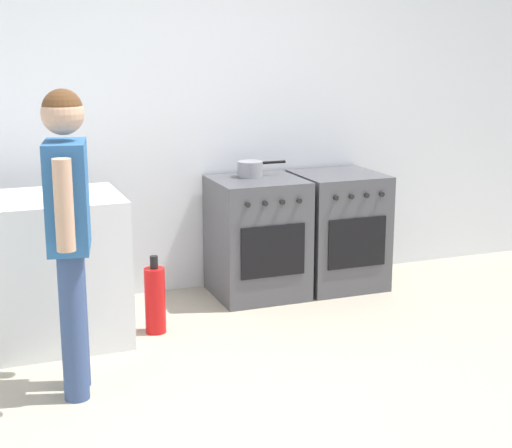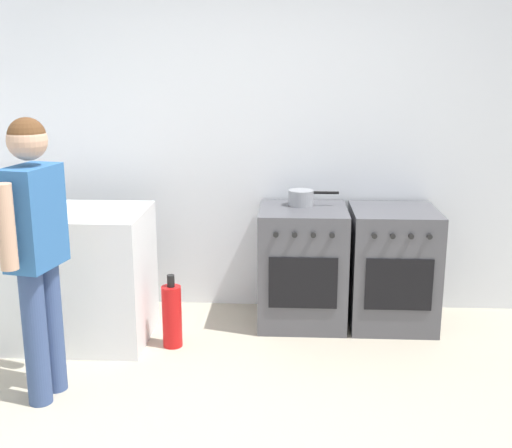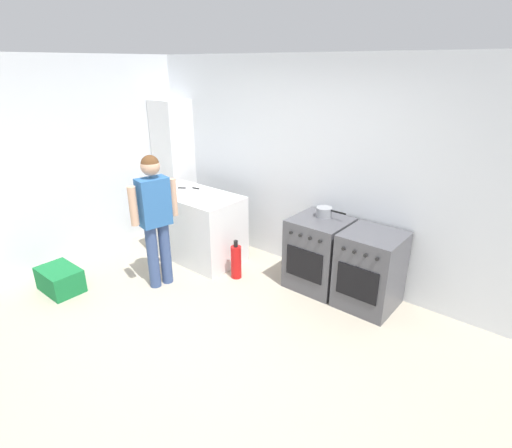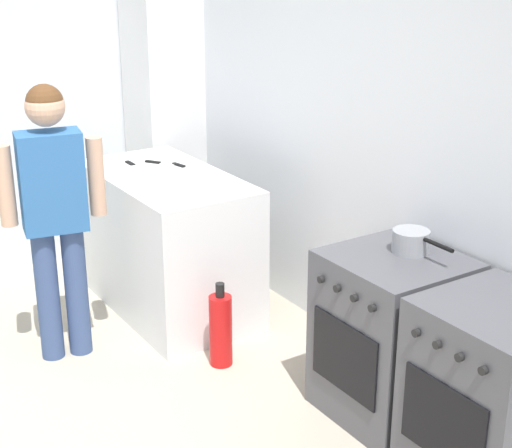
% 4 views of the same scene
% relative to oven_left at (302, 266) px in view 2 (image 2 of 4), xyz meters
% --- Properties ---
extents(ground_plane, '(8.00, 8.00, 0.00)m').
position_rel_oven_left_xyz_m(ground_plane, '(-0.35, -1.58, -0.43)').
color(ground_plane, '#ADA38E').
extents(back_wall, '(6.00, 0.10, 2.60)m').
position_rel_oven_left_xyz_m(back_wall, '(-0.35, 0.37, 0.87)').
color(back_wall, silver).
rests_on(back_wall, ground).
extents(counter_unit, '(1.30, 0.70, 0.90)m').
position_rel_oven_left_xyz_m(counter_unit, '(-1.70, -0.38, 0.02)').
color(counter_unit, silver).
rests_on(counter_unit, ground).
extents(oven_left, '(0.62, 0.62, 0.85)m').
position_rel_oven_left_xyz_m(oven_left, '(0.00, 0.00, 0.00)').
color(oven_left, '#4C4C51').
rests_on(oven_left, ground).
extents(oven_right, '(0.60, 0.62, 0.85)m').
position_rel_oven_left_xyz_m(oven_right, '(0.64, -0.00, -0.00)').
color(oven_right, '#4C4C51').
rests_on(oven_right, ground).
extents(pot, '(0.36, 0.18, 0.11)m').
position_rel_oven_left_xyz_m(pot, '(-0.01, 0.10, 0.48)').
color(pot, gray).
rests_on(pot, oven_left).
extents(knife_bread, '(0.35, 0.04, 0.01)m').
position_rel_oven_left_xyz_m(knife_bread, '(-1.94, -0.46, 0.48)').
color(knife_bread, silver).
rests_on(knife_bread, counter_unit).
extents(knife_carving, '(0.33, 0.09, 0.01)m').
position_rel_oven_left_xyz_m(knife_carving, '(-1.94, -0.22, 0.48)').
color(knife_carving, silver).
rests_on(knife_carving, counter_unit).
extents(knife_paring, '(0.19, 0.13, 0.01)m').
position_rel_oven_left_xyz_m(knife_paring, '(-1.97, -0.30, 0.48)').
color(knife_paring, silver).
rests_on(knife_paring, counter_unit).
extents(person, '(0.26, 0.56, 1.58)m').
position_rel_oven_left_xyz_m(person, '(-1.46, -1.17, 0.51)').
color(person, '#384C7A').
rests_on(person, ground).
extents(fire_extinguisher, '(0.13, 0.13, 0.50)m').
position_rel_oven_left_xyz_m(fire_extinguisher, '(-0.87, -0.48, -0.21)').
color(fire_extinguisher, red).
rests_on(fire_extinguisher, ground).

